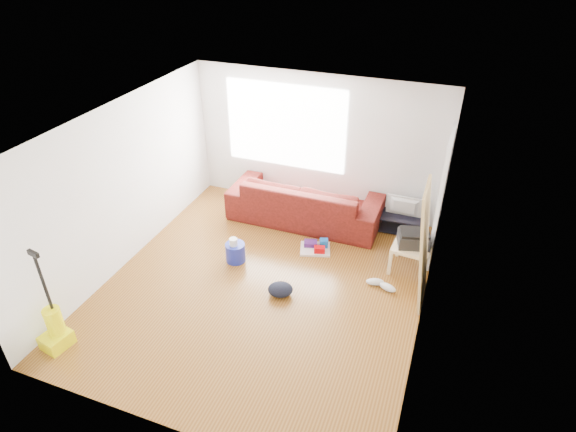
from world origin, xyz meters
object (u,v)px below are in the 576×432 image
at_px(side_table, 412,249).
at_px(vacuum, 55,329).
at_px(tv_stand, 402,223).
at_px(sofa, 305,219).
at_px(backpack, 280,295).
at_px(bucket, 236,260).
at_px(cleaning_tray, 316,247).

xyz_separation_m(side_table, vacuum, (-3.95, -3.13, -0.12)).
distance_m(tv_stand, side_table, 1.13).
xyz_separation_m(sofa, vacuum, (-1.97, -3.92, 0.26)).
height_order(side_table, backpack, side_table).
height_order(side_table, bucket, side_table).
relative_size(side_table, bucket, 1.95).
distance_m(cleaning_tray, vacuum, 3.96).
bearing_deg(side_table, cleaning_tray, -179.02).
distance_m(tv_stand, backpack, 2.69).
relative_size(cleaning_tray, vacuum, 0.40).
xyz_separation_m(tv_stand, cleaning_tray, (-1.20, -1.08, -0.10)).
relative_size(side_table, cleaning_tray, 1.05).
height_order(tv_stand, bucket, tv_stand).
bearing_deg(sofa, backpack, 99.12).
distance_m(sofa, backpack, 2.08).
bearing_deg(bucket, tv_stand, 37.94).
xyz_separation_m(bucket, cleaning_tray, (1.11, 0.72, 0.05)).
height_order(side_table, vacuum, vacuum).
relative_size(side_table, vacuum, 0.42).
bearing_deg(sofa, vacuum, 63.25).
distance_m(sofa, vacuum, 4.39).
distance_m(tv_stand, bucket, 2.93).
distance_m(backpack, vacuum, 2.97).
height_order(cleaning_tray, vacuum, vacuum).
bearing_deg(vacuum, tv_stand, 59.58).
xyz_separation_m(sofa, side_table, (1.98, -0.79, 0.38)).
bearing_deg(backpack, tv_stand, 42.01).
height_order(sofa, side_table, side_table).
height_order(tv_stand, backpack, tv_stand).
relative_size(tv_stand, side_table, 1.26).
relative_size(bucket, cleaning_tray, 0.54).
bearing_deg(tv_stand, vacuum, -133.12).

